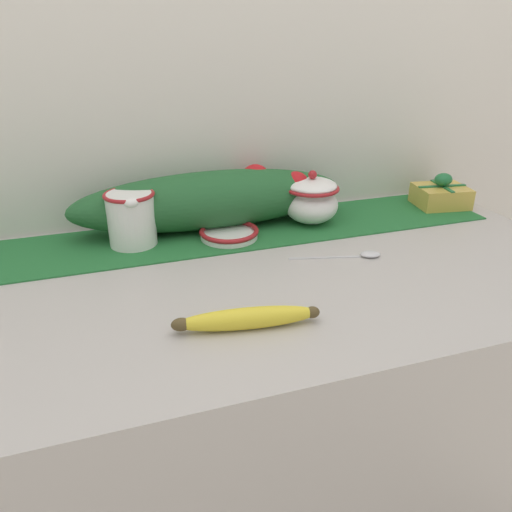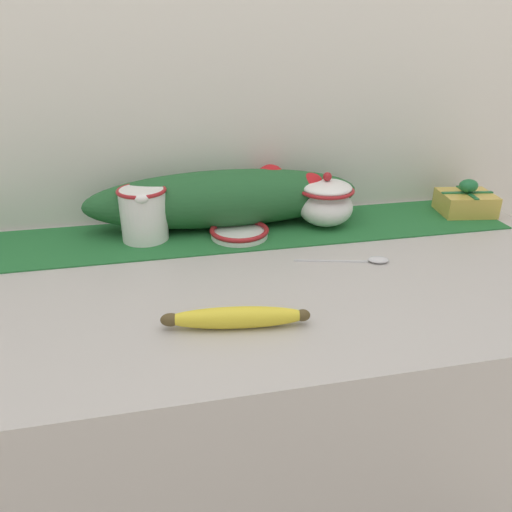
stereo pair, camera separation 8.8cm
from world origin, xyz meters
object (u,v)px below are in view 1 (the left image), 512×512
(sugar_bowl, at_px, (311,200))
(small_dish, at_px, (229,233))
(cream_pitcher, at_px, (131,217))
(gift_box, at_px, (441,195))
(banana, at_px, (247,318))
(spoon, at_px, (365,255))

(sugar_bowl, distance_m, small_dish, 0.21)
(cream_pitcher, relative_size, sugar_bowl, 0.98)
(small_dish, xyz_separation_m, gift_box, (0.57, 0.03, 0.02))
(banana, xyz_separation_m, gift_box, (0.64, 0.38, 0.01))
(gift_box, bearing_deg, sugar_bowl, -179.33)
(cream_pitcher, xyz_separation_m, spoon, (0.43, -0.21, -0.06))
(banana, xyz_separation_m, spoon, (0.30, 0.17, -0.01))
(spoon, xyz_separation_m, gift_box, (0.34, 0.21, 0.03))
(spoon, bearing_deg, cream_pitcher, 168.48)
(sugar_bowl, bearing_deg, banana, -125.99)
(cream_pitcher, distance_m, banana, 0.40)
(sugar_bowl, height_order, spoon, sugar_bowl)
(sugar_bowl, bearing_deg, cream_pitcher, 179.79)
(cream_pitcher, bearing_deg, sugar_bowl, -0.21)
(spoon, bearing_deg, sugar_bowl, 111.38)
(banana, bearing_deg, small_dish, 78.73)
(banana, bearing_deg, sugar_bowl, 54.01)
(small_dish, bearing_deg, sugar_bowl, 8.46)
(sugar_bowl, distance_m, spoon, 0.22)
(sugar_bowl, height_order, banana, sugar_bowl)
(cream_pitcher, relative_size, small_dish, 0.95)
(sugar_bowl, bearing_deg, spoon, -82.96)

